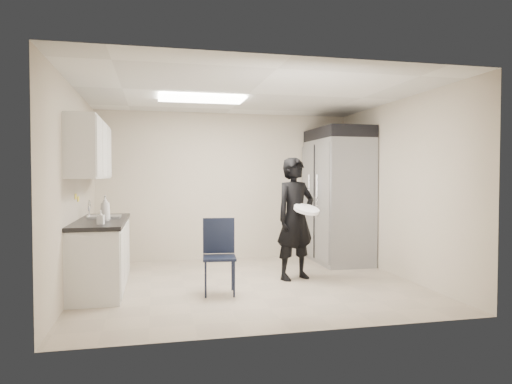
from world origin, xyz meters
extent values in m
plane|color=tan|center=(0.00, 0.00, 0.00)|extent=(4.50, 4.50, 0.00)
plane|color=silver|center=(0.00, 0.00, 2.60)|extent=(4.50, 4.50, 0.00)
plane|color=#C0B59E|center=(0.00, 2.00, 1.30)|extent=(4.50, 0.00, 4.50)
plane|color=#C0B59E|center=(-2.25, 0.00, 1.30)|extent=(0.00, 4.00, 4.00)
plane|color=#C0B59E|center=(2.25, 0.00, 1.30)|extent=(0.00, 4.00, 4.00)
cube|color=white|center=(-0.60, 0.40, 2.57)|extent=(1.20, 0.60, 0.02)
cube|color=silver|center=(-1.95, 0.20, 0.43)|extent=(0.60, 1.90, 0.86)
cube|color=black|center=(-1.95, 0.20, 0.89)|extent=(0.64, 1.95, 0.05)
cube|color=gray|center=(-1.93, 0.45, 0.87)|extent=(0.42, 0.40, 0.14)
cylinder|color=silver|center=(-2.13, 0.45, 1.02)|extent=(0.02, 0.02, 0.24)
cube|color=silver|center=(-2.08, 0.20, 1.83)|extent=(0.35, 1.80, 0.75)
cube|color=black|center=(-2.14, 1.35, 1.62)|extent=(0.22, 0.30, 0.35)
cube|color=yellow|center=(-2.24, 0.10, 1.22)|extent=(0.00, 0.12, 0.07)
cube|color=yellow|center=(-2.24, 0.30, 1.18)|extent=(0.00, 0.12, 0.07)
cube|color=gray|center=(1.83, 1.27, 1.05)|extent=(0.80, 1.35, 2.10)
cube|color=black|center=(1.83, 1.27, 2.20)|extent=(0.80, 1.35, 0.20)
cube|color=black|center=(-0.47, -0.44, 0.46)|extent=(0.45, 0.45, 0.92)
imported|color=black|center=(0.71, 0.16, 0.87)|extent=(0.75, 0.63, 1.75)
cylinder|color=white|center=(0.80, -0.07, 1.02)|extent=(0.46, 0.46, 0.04)
imported|color=white|center=(-1.87, -0.04, 1.07)|extent=(0.15, 0.15, 0.33)
imported|color=silver|center=(-1.88, -0.45, 0.99)|extent=(0.09, 0.09, 0.17)
camera|label=1|loc=(-1.25, -6.08, 1.48)|focal=32.00mm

